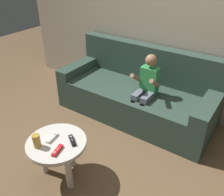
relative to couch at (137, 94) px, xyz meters
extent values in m
plane|color=brown|center=(0.25, -1.18, -0.29)|extent=(9.57, 9.57, 0.00)
cube|color=#B2A38E|center=(0.25, 0.39, 0.96)|extent=(4.78, 0.05, 2.50)
cube|color=#2D4238|center=(0.00, -0.06, -0.09)|extent=(1.97, 0.80, 0.40)
cube|color=#2D4238|center=(0.00, 0.26, 0.34)|extent=(1.97, 0.16, 0.46)
cube|color=#2D4238|center=(-0.90, -0.06, 0.18)|extent=(0.18, 0.80, 0.13)
cube|color=#2D4238|center=(0.90, -0.06, 0.18)|extent=(0.18, 0.80, 0.13)
cylinder|color=slate|center=(0.14, -0.35, -0.09)|extent=(0.07, 0.07, 0.40)
cylinder|color=slate|center=(0.26, -0.35, -0.09)|extent=(0.07, 0.07, 0.40)
cube|color=slate|center=(0.14, -0.22, 0.14)|extent=(0.08, 0.25, 0.08)
cube|color=slate|center=(0.26, -0.22, 0.14)|extent=(0.08, 0.25, 0.08)
cube|color=#33934C|center=(0.20, -0.10, 0.30)|extent=(0.20, 0.12, 0.31)
cylinder|color=#936B4C|center=(0.08, -0.21, 0.34)|extent=(0.05, 0.22, 0.18)
cylinder|color=#936B4C|center=(0.32, -0.21, 0.34)|extent=(0.05, 0.22, 0.18)
sphere|color=#936B4C|center=(0.20, -0.10, 0.54)|extent=(0.13, 0.13, 0.13)
cylinder|color=beige|center=(-0.06, -1.35, 0.12)|extent=(0.53, 0.53, 0.04)
cylinder|color=beige|center=(-0.23, -1.40, -0.09)|extent=(0.06, 0.06, 0.39)
cylinder|color=beige|center=(0.10, -1.40, -0.09)|extent=(0.06, 0.06, 0.39)
cylinder|color=beige|center=(-0.06, -1.19, -0.09)|extent=(0.06, 0.06, 0.39)
cube|color=black|center=(0.05, -1.27, 0.15)|extent=(0.14, 0.11, 0.02)
cylinder|color=#99999E|center=(0.02, -1.25, 0.16)|extent=(0.02, 0.02, 0.00)
cylinder|color=silver|center=(0.05, -1.27, 0.16)|extent=(0.01, 0.01, 0.00)
cylinder|color=silver|center=(0.07, -1.28, 0.16)|extent=(0.01, 0.01, 0.00)
cube|color=white|center=(-0.12, -1.35, 0.15)|extent=(0.06, 0.14, 0.02)
cylinder|color=#99999E|center=(-0.12, -1.31, 0.16)|extent=(0.02, 0.02, 0.00)
cylinder|color=silver|center=(-0.12, -1.34, 0.16)|extent=(0.01, 0.01, 0.00)
cylinder|color=silver|center=(-0.11, -1.37, 0.16)|extent=(0.01, 0.01, 0.00)
cube|color=red|center=(0.04, -1.44, 0.15)|extent=(0.07, 0.14, 0.02)
cylinder|color=#99999E|center=(0.05, -1.47, 0.16)|extent=(0.02, 0.02, 0.00)
cylinder|color=silver|center=(0.04, -1.44, 0.16)|extent=(0.01, 0.01, 0.00)
cylinder|color=silver|center=(0.03, -1.42, 0.16)|extent=(0.01, 0.01, 0.00)
cylinder|color=#B78C2D|center=(-0.15, -1.49, 0.20)|extent=(0.07, 0.07, 0.12)
camera|label=1|loc=(1.28, -2.43, 1.58)|focal=39.23mm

